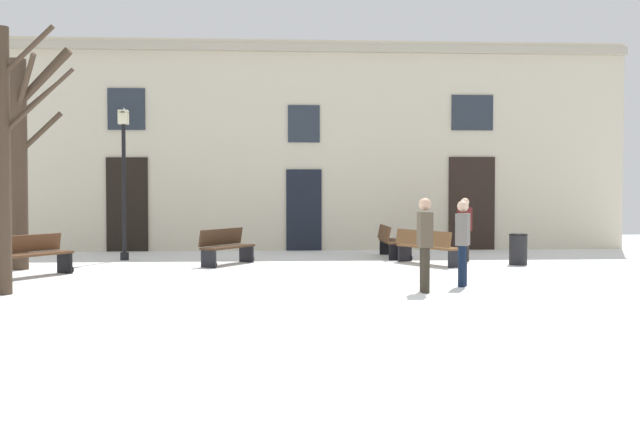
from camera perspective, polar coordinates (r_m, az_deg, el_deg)
ground_plane at (r=13.21m, az=0.44°, el=-5.98°), size 30.91×30.91×0.00m
building_facade at (r=21.92m, az=-1.09°, el=5.44°), size 19.32×0.60×6.24m
tree_foreground at (r=13.65m, az=-23.60°, el=4.79°), size 2.28×1.62×4.79m
tree_near_facade at (r=17.80m, az=-22.41°, el=4.46°), size 2.52×1.33×5.08m
streetlamp at (r=19.36m, az=-15.05°, el=3.52°), size 0.30×0.30×3.90m
litter_bin at (r=18.20m, az=15.20°, el=-2.70°), size 0.45×0.45×0.74m
bench_facing_shops at (r=17.83m, az=8.36°, el=-2.56°), size 1.39×1.88×0.84m
bench_by_litter_bin at (r=16.24m, az=-21.63°, el=-3.01°), size 1.39×1.74×0.87m
bench_near_lamp at (r=17.70m, az=-7.33°, el=-2.56°), size 1.29×1.63×0.87m
bench_far_corner at (r=19.58m, az=5.42°, el=-2.12°), size 0.48×1.81×0.86m
person_crossing_plaza at (r=13.86m, az=11.07°, el=-1.98°), size 0.35×0.44×1.60m
person_near_bench at (r=18.63m, az=11.22°, el=-1.02°), size 0.42×0.43×1.60m
person_strolling at (r=12.94m, az=8.18°, el=-2.08°), size 0.22×0.38×1.66m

